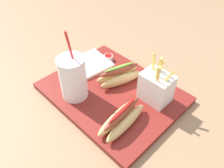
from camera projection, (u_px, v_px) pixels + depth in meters
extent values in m
cube|color=#8C6B4C|center=(112.00, 97.00, 0.78)|extent=(2.40, 2.40, 0.02)
cube|color=maroon|center=(112.00, 93.00, 0.77)|extent=(0.44, 0.34, 0.02)
cylinder|color=white|center=(73.00, 79.00, 0.70)|extent=(0.08, 0.08, 0.13)
cylinder|color=white|center=(70.00, 61.00, 0.65)|extent=(0.09, 0.09, 0.01)
cylinder|color=red|center=(69.00, 46.00, 0.61)|extent=(0.02, 0.03, 0.10)
cube|color=white|center=(156.00, 88.00, 0.70)|extent=(0.09, 0.07, 0.10)
cube|color=#E5C660|center=(158.00, 76.00, 0.63)|extent=(0.01, 0.01, 0.07)
cube|color=#E5C660|center=(159.00, 68.00, 0.67)|extent=(0.03, 0.01, 0.07)
cube|color=#E5C660|center=(153.00, 65.00, 0.68)|extent=(0.02, 0.02, 0.07)
cube|color=#E5C660|center=(168.00, 78.00, 0.64)|extent=(0.03, 0.03, 0.05)
cube|color=#E5C660|center=(160.00, 66.00, 0.67)|extent=(0.02, 0.03, 0.08)
cube|color=#E5C660|center=(156.00, 76.00, 0.66)|extent=(0.02, 0.03, 0.07)
ellipsoid|color=tan|center=(121.00, 79.00, 0.77)|extent=(0.07, 0.16, 0.04)
ellipsoid|color=tan|center=(117.00, 75.00, 0.79)|extent=(0.07, 0.16, 0.04)
ellipsoid|color=brown|center=(119.00, 70.00, 0.76)|extent=(0.07, 0.15, 0.02)
ellipsoid|color=#6B9E33|center=(119.00, 67.00, 0.75)|extent=(0.05, 0.11, 0.01)
ellipsoid|color=tan|center=(126.00, 123.00, 0.64)|extent=(0.05, 0.17, 0.04)
ellipsoid|color=tan|center=(118.00, 117.00, 0.65)|extent=(0.05, 0.17, 0.04)
ellipsoid|color=brown|center=(122.00, 113.00, 0.63)|extent=(0.04, 0.16, 0.02)
ellipsoid|color=red|center=(122.00, 110.00, 0.62)|extent=(0.02, 0.12, 0.01)
cylinder|color=white|center=(108.00, 58.00, 0.88)|extent=(0.03, 0.03, 0.02)
cylinder|color=#B2140F|center=(108.00, 56.00, 0.87)|extent=(0.03, 0.03, 0.01)
cylinder|color=white|center=(76.00, 77.00, 0.80)|extent=(0.03, 0.03, 0.02)
cylinder|color=#B2140F|center=(75.00, 75.00, 0.79)|extent=(0.03, 0.03, 0.01)
cube|color=white|center=(91.00, 63.00, 0.86)|extent=(0.15, 0.14, 0.01)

